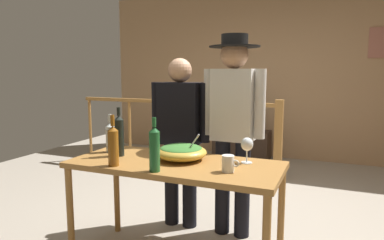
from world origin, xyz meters
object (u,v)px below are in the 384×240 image
tv_console (242,144)px  salad_bowl (181,151)px  wine_bottle_clear (110,137)px  wine_bottle_amber (113,145)px  flat_screen_tv (242,115)px  mug_white (228,164)px  person_standing_left (180,130)px  stair_railing (207,125)px  serving_table (175,173)px  wine_bottle_dark (119,135)px  wine_bottle_green (154,149)px  wine_glass (247,145)px  person_standing_right (233,118)px

tv_console → salad_bowl: 3.31m
wine_bottle_clear → wine_bottle_amber: 0.43m
wine_bottle_amber → flat_screen_tv: bearing=90.3°
tv_console → salad_bowl: bearing=-83.4°
wine_bottle_amber → salad_bowl: bearing=42.5°
mug_white → person_standing_left: person_standing_left is taller
flat_screen_tv → person_standing_left: (0.11, -2.65, 0.17)m
stair_railing → tv_console: stair_railing is taller
stair_railing → person_standing_left: person_standing_left is taller
wine_bottle_clear → mug_white: 1.05m
tv_console → flat_screen_tv: size_ratio=1.64×
tv_console → serving_table: serving_table is taller
wine_bottle_dark → mug_white: size_ratio=3.24×
wine_bottle_green → wine_bottle_amber: 0.33m
stair_railing → person_standing_left: size_ratio=2.01×
serving_table → wine_glass: (0.48, 0.17, 0.21)m
stair_railing → mug_white: stair_railing is taller
wine_bottle_green → mug_white: (0.44, 0.18, -0.10)m
serving_table → flat_screen_tv: bearing=96.3°
salad_bowl → wine_bottle_amber: (-0.36, -0.33, 0.08)m
salad_bowl → mug_white: bearing=-22.2°
wine_bottle_green → wine_bottle_amber: (-0.33, 0.01, -0.01)m
wine_glass → stair_railing: bearing=116.9°
wine_glass → wine_bottle_clear: bearing=-175.5°
flat_screen_tv → serving_table: size_ratio=0.36×
serving_table → wine_bottle_clear: size_ratio=4.95×
tv_console → wine_bottle_amber: bearing=-89.7°
wine_bottle_amber → serving_table: bearing=36.3°
salad_bowl → person_standing_right: (0.23, 0.56, 0.19)m
stair_railing → person_standing_left: (0.36, -1.69, 0.22)m
wine_bottle_green → stair_railing: bearing=102.9°
flat_screen_tv → wine_glass: size_ratio=3.00×
stair_railing → mug_white: 2.63m
wine_bottle_amber → person_standing_right: person_standing_right is taller
tv_console → serving_table: (0.36, -3.31, 0.46)m
stair_railing → wine_bottle_clear: wine_bottle_clear is taller
wine_bottle_clear → wine_bottle_green: (0.59, -0.35, 0.03)m
mug_white → person_standing_left: 0.99m
tv_console → wine_bottle_amber: wine_bottle_amber is taller
salad_bowl → flat_screen_tv: bearing=96.7°
mug_white → salad_bowl: bearing=157.8°
serving_table → wine_bottle_green: (-0.02, -0.27, 0.23)m
wine_bottle_clear → wine_bottle_dark: (0.14, -0.08, 0.04)m
tv_console → wine_bottle_amber: size_ratio=2.55×
stair_railing → person_standing_left: 1.74m
stair_railing → wine_bottle_amber: (0.26, -2.58, 0.25)m
salad_bowl → wine_bottle_green: size_ratio=1.07×
tv_console → person_standing_right: bearing=-77.2°
person_standing_left → mug_white: bearing=130.9°
wine_bottle_dark → salad_bowl: bearing=8.4°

